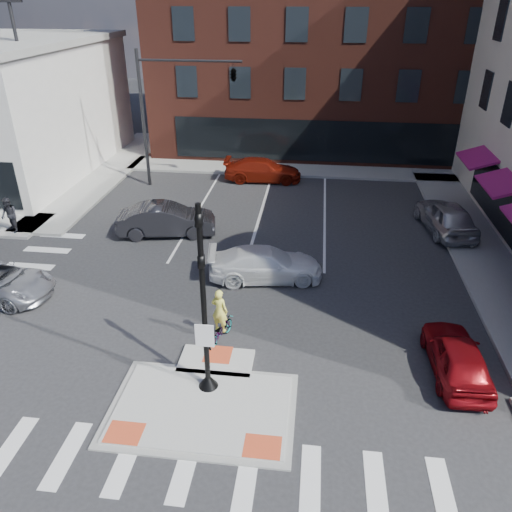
# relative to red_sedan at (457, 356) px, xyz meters

# --- Properties ---
(ground) EXTENTS (120.00, 120.00, 0.00)m
(ground) POSITION_rel_red_sedan_xyz_m (-7.62, -2.09, -0.66)
(ground) COLOR #28282B
(ground) RESTS_ON ground
(refuge_island) EXTENTS (5.40, 4.65, 0.13)m
(refuge_island) POSITION_rel_red_sedan_xyz_m (-7.62, -2.35, -0.61)
(refuge_island) COLOR gray
(refuge_island) RESTS_ON ground
(sidewalk_e) EXTENTS (3.00, 24.00, 0.15)m
(sidewalk_e) POSITION_rel_red_sedan_xyz_m (3.18, 7.91, -0.59)
(sidewalk_e) COLOR gray
(sidewalk_e) RESTS_ON ground
(sidewalk_n) EXTENTS (26.00, 3.00, 0.15)m
(sidewalk_n) POSITION_rel_red_sedan_xyz_m (-4.62, 19.91, -0.59)
(sidewalk_n) COLOR gray
(sidewalk_n) RESTS_ON ground
(building_n) EXTENTS (24.40, 18.40, 15.50)m
(building_n) POSITION_rel_red_sedan_xyz_m (-4.62, 29.90, 7.14)
(building_n) COLOR #512219
(building_n) RESTS_ON ground
(building_far_left) EXTENTS (10.00, 12.00, 10.00)m
(building_far_left) POSITION_rel_red_sedan_xyz_m (-11.62, 49.91, 4.34)
(building_far_left) COLOR slate
(building_far_left) RESTS_ON ground
(building_far_right) EXTENTS (12.00, 12.00, 12.00)m
(building_far_right) POSITION_rel_red_sedan_xyz_m (1.38, 51.91, 5.34)
(building_far_right) COLOR brown
(building_far_right) RESTS_ON ground
(signal_pole) EXTENTS (0.60, 0.60, 5.98)m
(signal_pole) POSITION_rel_red_sedan_xyz_m (-7.62, -1.70, 1.70)
(signal_pole) COLOR black
(signal_pole) RESTS_ON refuge_island
(mast_arm_signal) EXTENTS (6.10, 2.24, 8.00)m
(mast_arm_signal) POSITION_rel_red_sedan_xyz_m (-11.10, 15.91, 5.55)
(mast_arm_signal) COLOR black
(mast_arm_signal) RESTS_ON ground
(red_sedan) EXTENTS (1.70, 3.93, 1.32)m
(red_sedan) POSITION_rel_red_sedan_xyz_m (0.00, 0.00, 0.00)
(red_sedan) COLOR maroon
(red_sedan) RESTS_ON ground
(white_pickup) EXTENTS (5.00, 2.67, 1.38)m
(white_pickup) POSITION_rel_red_sedan_xyz_m (-6.62, 5.17, 0.03)
(white_pickup) COLOR white
(white_pickup) RESTS_ON ground
(bg_car_dark) EXTENTS (5.02, 2.57, 1.58)m
(bg_car_dark) POSITION_rel_red_sedan_xyz_m (-11.96, 8.91, 0.13)
(bg_car_dark) COLOR #28282D
(bg_car_dark) RESTS_ON ground
(bg_car_silver) EXTENTS (2.68, 5.00, 1.62)m
(bg_car_silver) POSITION_rel_red_sedan_xyz_m (1.88, 11.02, 0.15)
(bg_car_silver) COLOR silver
(bg_car_silver) RESTS_ON ground
(bg_car_red) EXTENTS (4.98, 2.22, 1.42)m
(bg_car_red) POSITION_rel_red_sedan_xyz_m (-8.12, 17.54, 0.05)
(bg_car_red) COLOR maroon
(bg_car_red) RESTS_ON ground
(cyclist) EXTENTS (1.02, 1.70, 2.07)m
(cyclist) POSITION_rel_red_sedan_xyz_m (-7.70, 0.71, 0.04)
(cyclist) COLOR #3F3F44
(cyclist) RESTS_ON ground
(pedestrian_a) EXTENTS (1.10, 1.04, 1.79)m
(pedestrian_a) POSITION_rel_red_sedan_xyz_m (-19.62, 7.91, 0.39)
(pedestrian_a) COLOR black
(pedestrian_a) RESTS_ON sidewalk_nw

